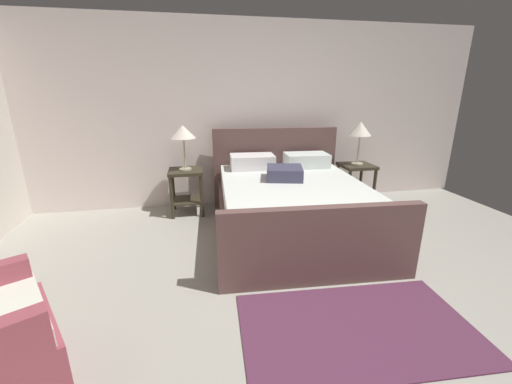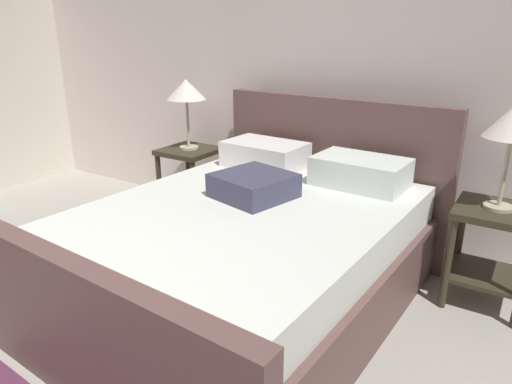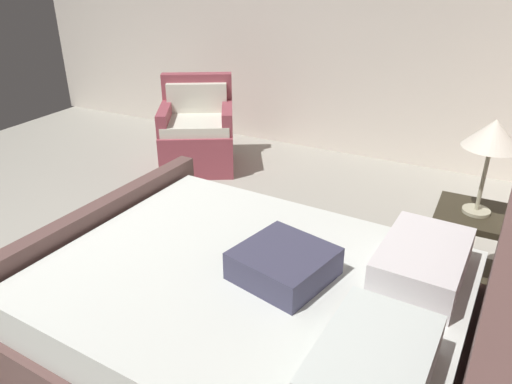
# 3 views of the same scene
# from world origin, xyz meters

# --- Properties ---
(wall_back) EXTENTS (6.42, 0.12, 2.51)m
(wall_back) POSITION_xyz_m (0.00, 3.00, 1.25)
(wall_back) COLOR silver
(wall_back) RESTS_ON ground
(bed) EXTENTS (1.85, 2.26, 1.10)m
(bed) POSITION_xyz_m (0.11, 1.76, 0.34)
(bed) COLOR brown
(bed) RESTS_ON ground
(nightstand_right) EXTENTS (0.44, 0.44, 0.60)m
(nightstand_right) POSITION_xyz_m (1.29, 2.47, 0.40)
(nightstand_right) COLOR #332D1E
(nightstand_right) RESTS_ON ground
(nightstand_left) EXTENTS (0.44, 0.44, 0.60)m
(nightstand_left) POSITION_xyz_m (-1.08, 2.60, 0.40)
(nightstand_left) COLOR #332D1E
(nightstand_left) RESTS_ON ground
(table_lamp_left) EXTENTS (0.32, 0.32, 0.58)m
(table_lamp_left) POSITION_xyz_m (-1.08, 2.60, 1.08)
(table_lamp_left) COLOR #B7B293
(table_lamp_left) RESTS_ON nightstand_left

